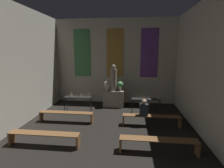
% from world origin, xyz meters
% --- Properties ---
extents(wall_back, '(7.68, 0.16, 5.22)m').
position_xyz_m(wall_back, '(0.00, 9.27, 2.64)').
color(wall_back, '#B2AD9E').
rests_on(wall_back, ground_plane).
extents(wall_left, '(0.12, 9.46, 5.22)m').
position_xyz_m(wall_left, '(-3.78, 4.61, 2.61)').
color(wall_left, '#B2AD9E').
rests_on(wall_left, ground_plane).
extents(wall_right, '(0.12, 9.46, 5.22)m').
position_xyz_m(wall_right, '(3.78, 4.61, 2.61)').
color(wall_right, '#B2AD9E').
rests_on(wall_right, ground_plane).
extents(altar, '(1.21, 0.61, 0.97)m').
position_xyz_m(altar, '(0.00, 8.31, 0.49)').
color(altar, gray).
rests_on(altar, ground_plane).
extents(statue, '(0.36, 0.36, 1.52)m').
position_xyz_m(statue, '(0.00, 8.31, 1.68)').
color(statue, gray).
rests_on(statue, altar).
extents(flower_vase_left, '(0.36, 0.36, 0.54)m').
position_xyz_m(flower_vase_left, '(-0.39, 8.31, 1.31)').
color(flower_vase_left, beige).
rests_on(flower_vase_left, altar).
extents(flower_vase_right, '(0.36, 0.36, 0.54)m').
position_xyz_m(flower_vase_right, '(0.39, 8.31, 1.31)').
color(flower_vase_right, beige).
rests_on(flower_vase_right, altar).
extents(candle_rack_left, '(1.45, 0.41, 1.05)m').
position_xyz_m(candle_rack_left, '(-1.79, 7.10, 0.74)').
color(candle_rack_left, black).
rests_on(candle_rack_left, ground_plane).
extents(candle_rack_right, '(1.45, 0.41, 1.05)m').
position_xyz_m(candle_rack_right, '(1.80, 7.10, 0.74)').
color(candle_rack_right, black).
rests_on(candle_rack_right, ground_plane).
extents(pew_second_left, '(2.49, 0.36, 0.48)m').
position_xyz_m(pew_second_left, '(-1.93, 3.60, 0.36)').
color(pew_second_left, brown).
rests_on(pew_second_left, ground_plane).
extents(pew_second_right, '(2.49, 0.36, 0.48)m').
position_xyz_m(pew_second_right, '(1.93, 3.60, 0.36)').
color(pew_second_right, brown).
rests_on(pew_second_right, ground_plane).
extents(pew_back_left, '(2.49, 0.36, 0.48)m').
position_xyz_m(pew_back_left, '(-1.93, 5.71, 0.36)').
color(pew_back_left, brown).
rests_on(pew_back_left, ground_plane).
extents(pew_back_right, '(2.49, 0.36, 0.48)m').
position_xyz_m(pew_back_right, '(1.93, 5.71, 0.36)').
color(pew_back_right, brown).
rests_on(pew_back_right, ground_plane).
extents(person_seated, '(0.36, 0.24, 0.72)m').
position_xyz_m(person_seated, '(1.60, 5.71, 0.80)').
color(person_seated, '#282D38').
rests_on(person_seated, pew_back_right).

